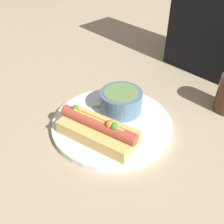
% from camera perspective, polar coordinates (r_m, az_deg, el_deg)
% --- Properties ---
extents(ground_plane, '(4.00, 4.00, 0.00)m').
position_cam_1_polar(ground_plane, '(0.60, 0.00, -3.13)').
color(ground_plane, tan).
extents(dinner_plate, '(0.27, 0.27, 0.02)m').
position_cam_1_polar(dinner_plate, '(0.60, 0.00, -2.59)').
color(dinner_plate, white).
rests_on(dinner_plate, ground_plane).
extents(hot_dog, '(0.18, 0.11, 0.06)m').
position_cam_1_polar(hot_dog, '(0.54, -3.02, -3.91)').
color(hot_dog, '#DBAD60').
rests_on(hot_dog, dinner_plate).
extents(soup_bowl, '(0.10, 0.10, 0.05)m').
position_cam_1_polar(soup_bowl, '(0.61, 1.98, 2.60)').
color(soup_bowl, slate).
rests_on(soup_bowl, dinner_plate).
extents(spoon, '(0.09, 0.17, 0.01)m').
position_cam_1_polar(spoon, '(0.64, 0.58, 2.02)').
color(spoon, '#B7B7BC').
rests_on(spoon, dinner_plate).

